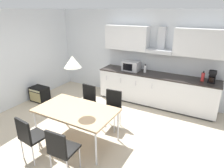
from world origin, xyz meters
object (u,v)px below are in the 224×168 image
object	(u,v)px
bottle_red	(203,77)
chair_far_left	(87,99)
chair_near_left	(29,135)
pendant_lamp	(72,62)
chair_near_right	(61,148)
bottle_white	(145,69)
chair_far_right	(112,105)
guitar_amp	(40,94)
microwave	(131,66)
dining_table	(76,111)
coffee_maker	(212,77)

from	to	relation	value
bottle_red	chair_far_left	xyz separation A→B (m)	(-2.41, -1.63, -0.49)
chair_near_left	pendant_lamp	bearing A→B (deg)	66.73
chair_near_right	pendant_lamp	world-z (taller)	pendant_lamp
bottle_white	chair_far_right	distance (m)	1.72
chair_far_left	guitar_amp	world-z (taller)	chair_far_left
chair_near_right	pendant_lamp	distance (m)	1.50
microwave	dining_table	xyz separation A→B (m)	(-0.11, -2.47, -0.36)
coffee_maker	chair_near_right	xyz separation A→B (m)	(-1.90, -3.35, -0.53)
pendant_lamp	chair_near_right	bearing A→B (deg)	-67.02
bottle_white	pendant_lamp	size ratio (longest dim) A/B	0.75
chair_near_right	guitar_amp	size ratio (longest dim) A/B	1.67
chair_near_right	guitar_amp	xyz separation A→B (m)	(-2.57, 1.86, -0.31)
dining_table	chair_near_right	bearing A→B (deg)	-67.02
dining_table	chair_near_right	world-z (taller)	chair_near_right
dining_table	pendant_lamp	xyz separation A→B (m)	(-0.00, -0.00, 1.02)
coffee_maker	chair_near_right	distance (m)	3.89
bottle_red	chair_near_right	xyz separation A→B (m)	(-1.69, -3.34, -0.49)
coffee_maker	chair_far_right	bearing A→B (deg)	-139.40
chair_far_right	pendant_lamp	size ratio (longest dim) A/B	2.72
bottle_white	pendant_lamp	distance (m)	2.64
bottle_red	chair_near_left	world-z (taller)	bottle_red
chair_far_right	chair_near_right	distance (m)	1.71
bottle_white	dining_table	size ratio (longest dim) A/B	0.15
chair_near_right	guitar_amp	distance (m)	3.19
chair_far_left	chair_far_right	bearing A→B (deg)	-0.01
chair_far_left	chair_near_right	size ratio (longest dim) A/B	1.00
chair_near_left	guitar_amp	bearing A→B (deg)	134.77
pendant_lamp	chair_far_right	bearing A→B (deg)	67.58
chair_near_right	pendant_lamp	size ratio (longest dim) A/B	2.72
microwave	chair_far_left	size ratio (longest dim) A/B	0.55
chair_far_right	pendant_lamp	distance (m)	1.50
microwave	coffee_maker	distance (m)	2.15
dining_table	microwave	bearing A→B (deg)	87.48
coffee_maker	chair_near_left	size ratio (longest dim) A/B	0.34
bottle_red	chair_near_left	distance (m)	4.16
microwave	guitar_amp	xyz separation A→B (m)	(-2.32, -1.47, -0.83)
microwave	coffee_maker	size ratio (longest dim) A/B	1.60
microwave	bottle_red	distance (m)	1.95
coffee_maker	chair_near_right	bearing A→B (deg)	-119.54
bottle_red	guitar_amp	bearing A→B (deg)	-160.84
chair_near_right	pendant_lamp	bearing A→B (deg)	112.98
coffee_maker	chair_far_left	size ratio (longest dim) A/B	0.34
microwave	chair_far_left	bearing A→B (deg)	-106.05
bottle_red	guitar_amp	distance (m)	4.59
bottle_white	dining_table	distance (m)	2.57
microwave	chair_far_right	world-z (taller)	microwave
chair_far_left	chair_near_left	distance (m)	1.71
bottle_white	chair_far_left	xyz separation A→B (m)	(-0.88, -1.64, -0.48)
microwave	bottle_white	xyz separation A→B (m)	(0.42, 0.03, -0.04)
guitar_amp	pendant_lamp	xyz separation A→B (m)	(2.21, -1.00, 1.49)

